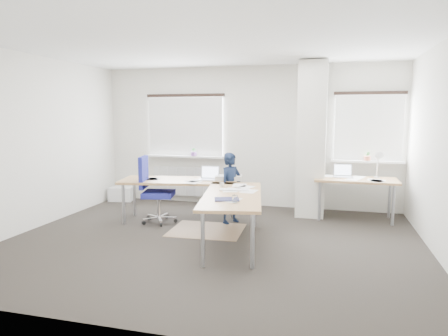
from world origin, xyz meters
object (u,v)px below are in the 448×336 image
(desk_side, at_px, (356,181))
(person, at_px, (231,188))
(task_chair, at_px, (156,204))
(desk_main, at_px, (206,188))

(desk_side, relative_size, person, 1.17)
(desk_side, xyz_separation_m, task_chair, (-3.31, -1.12, -0.37))
(desk_main, height_order, person, person)
(desk_side, distance_m, person, 2.22)
(person, bearing_deg, desk_main, -171.95)
(desk_main, xyz_separation_m, task_chair, (-0.97, 0.26, -0.37))
(task_chair, height_order, person, person)
(desk_main, height_order, task_chair, task_chair)
(desk_main, distance_m, task_chair, 1.08)
(task_chair, bearing_deg, desk_side, 6.80)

